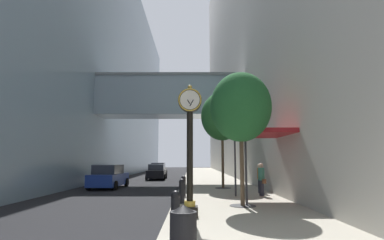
% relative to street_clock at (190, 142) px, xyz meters
% --- Properties ---
extents(ground_plane, '(110.00, 110.00, 0.00)m').
position_rel_street_clock_xyz_m(ground_plane, '(-0.78, 21.56, -2.65)').
color(ground_plane, black).
rests_on(ground_plane, ground).
extents(sidewalk_right, '(5.51, 80.00, 0.14)m').
position_rel_street_clock_xyz_m(sidewalk_right, '(1.97, 24.56, -2.58)').
color(sidewalk_right, '#ADA593').
rests_on(sidewalk_right, ground).
extents(building_block_left, '(22.47, 80.00, 28.54)m').
position_rel_street_clock_xyz_m(building_block_left, '(-12.86, 24.50, 11.57)').
color(building_block_left, '#849EB2').
rests_on(building_block_left, ground).
extents(building_block_right, '(9.00, 80.00, 42.99)m').
position_rel_street_clock_xyz_m(building_block_right, '(9.22, 24.56, 18.84)').
color(building_block_right, '#B7B2A8').
rests_on(building_block_right, ground).
extents(street_clock, '(0.84, 0.55, 4.58)m').
position_rel_street_clock_xyz_m(street_clock, '(0.00, 0.00, 0.00)').
color(street_clock, black).
rests_on(street_clock, sidewalk_right).
extents(bollard_nearest, '(0.26, 0.26, 1.07)m').
position_rel_street_clock_xyz_m(bollard_nearest, '(-0.38, -1.98, -1.95)').
color(bollard_nearest, black).
rests_on(bollard_nearest, sidewalk_right).
extents(bollard_third, '(0.26, 0.26, 1.07)m').
position_rel_street_clock_xyz_m(bollard_third, '(-0.38, 3.17, -1.95)').
color(bollard_third, black).
rests_on(bollard_third, sidewalk_right).
extents(bollard_fourth, '(0.26, 0.26, 1.07)m').
position_rel_street_clock_xyz_m(bollard_fourth, '(-0.38, 5.75, -1.95)').
color(bollard_fourth, black).
rests_on(bollard_fourth, sidewalk_right).
extents(street_tree_near, '(2.65, 2.65, 5.74)m').
position_rel_street_clock_xyz_m(street_tree_near, '(2.20, 2.40, 1.68)').
color(street_tree_near, '#333335').
rests_on(street_tree_near, sidewalk_right).
extents(street_tree_mid_near, '(2.97, 2.97, 6.68)m').
position_rel_street_clock_xyz_m(street_tree_mid_near, '(2.20, 10.30, 2.44)').
color(street_tree_mid_near, '#333335').
rests_on(street_tree_mid_near, sidewalk_right).
extents(trash_bin, '(0.53, 0.53, 1.05)m').
position_rel_street_clock_xyz_m(trash_bin, '(-0.09, -4.43, -1.98)').
color(trash_bin, black).
rests_on(trash_bin, sidewalk_right).
extents(pedestrian_walking, '(0.46, 0.52, 1.73)m').
position_rel_street_clock_xyz_m(pedestrian_walking, '(3.83, 5.92, -1.60)').
color(pedestrian_walking, '#23232D').
rests_on(pedestrian_walking, sidewalk_right).
extents(pedestrian_by_clock, '(0.47, 0.47, 1.70)m').
position_rel_street_clock_xyz_m(pedestrian_by_clock, '(4.08, 7.33, -1.62)').
color(pedestrian_by_clock, '#23232D').
rests_on(pedestrian_by_clock, sidewalk_right).
extents(storefront_awning, '(2.40, 3.60, 3.30)m').
position_rel_street_clock_xyz_m(storefront_awning, '(3.48, 4.17, 0.63)').
color(storefront_awning, maroon).
rests_on(storefront_awning, sidewalk_right).
extents(car_blue_near, '(2.21, 4.46, 1.70)m').
position_rel_street_clock_xyz_m(car_blue_near, '(-6.03, 11.70, -1.83)').
color(car_blue_near, navy).
rests_on(car_blue_near, ground).
extents(car_grey_mid, '(2.07, 4.20, 1.69)m').
position_rel_street_clock_xyz_m(car_grey_mid, '(-4.41, 29.69, -1.84)').
color(car_grey_mid, slate).
rests_on(car_grey_mid, ground).
extents(car_black_far, '(2.10, 4.46, 1.61)m').
position_rel_street_clock_xyz_m(car_black_far, '(-3.67, 21.57, -1.87)').
color(car_black_far, black).
rests_on(car_black_far, ground).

